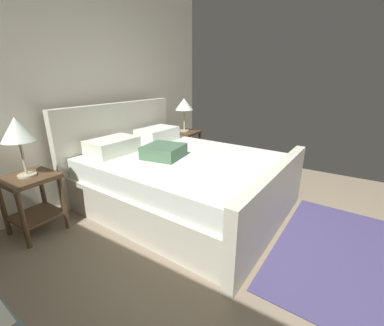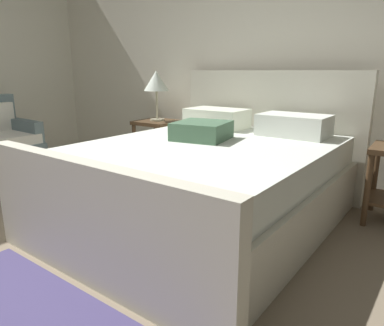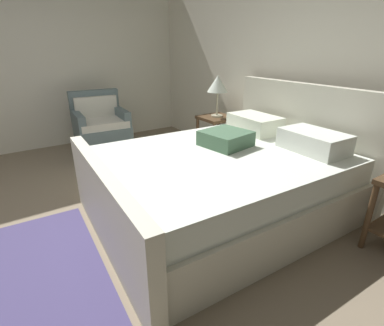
# 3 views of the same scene
# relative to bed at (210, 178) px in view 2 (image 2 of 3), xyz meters

# --- Properties ---
(wall_back) EXTENTS (5.35, 0.12, 2.82)m
(wall_back) POSITION_rel_bed_xyz_m (-0.48, 1.27, 1.07)
(wall_back) COLOR silver
(wall_back) RESTS_ON ground
(bed) EXTENTS (1.93, 2.31, 1.16)m
(bed) POSITION_rel_bed_xyz_m (0.00, 0.00, 0.00)
(bed) COLOR beige
(bed) RESTS_ON ground
(nightstand_left) EXTENTS (0.44, 0.44, 0.60)m
(nightstand_left) POSITION_rel_bed_xyz_m (-1.23, 0.87, 0.06)
(nightstand_left) COLOR #4F3822
(nightstand_left) RESTS_ON ground
(table_lamp_left) EXTENTS (0.28, 0.28, 0.55)m
(table_lamp_left) POSITION_rel_bed_xyz_m (-1.23, 0.87, 0.68)
(table_lamp_left) COLOR #B7B293
(table_lamp_left) RESTS_ON nightstand_left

